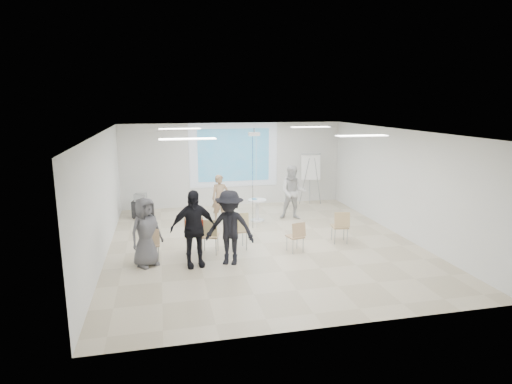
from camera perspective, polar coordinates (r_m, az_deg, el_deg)
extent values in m
cube|color=beige|center=(11.62, 0.87, -7.09)|extent=(8.00, 9.00, 0.10)
cube|color=white|center=(11.00, 0.92, 8.35)|extent=(8.00, 9.00, 0.10)
cube|color=silver|center=(15.61, -3.01, 3.70)|extent=(8.00, 0.10, 3.00)
cube|color=silver|center=(11.01, -20.06, -0.53)|extent=(0.10, 9.00, 3.00)
cube|color=silver|center=(12.76, 18.87, 1.19)|extent=(0.10, 9.00, 3.00)
cube|color=silver|center=(15.50, -2.98, 4.94)|extent=(3.20, 0.01, 2.30)
cube|color=teal|center=(15.48, -2.97, 4.94)|extent=(2.60, 0.01, 1.90)
cylinder|color=white|center=(13.68, 0.16, -3.80)|extent=(0.47, 0.47, 0.05)
cylinder|color=white|center=(13.60, 0.17, -2.51)|extent=(0.13, 0.13, 0.64)
cylinder|color=silver|center=(13.52, 0.17, -1.11)|extent=(0.64, 0.64, 0.04)
cube|color=white|center=(13.50, 0.40, -1.02)|extent=(0.23, 0.19, 0.01)
cube|color=#4392CA|center=(13.54, -0.22, -0.94)|extent=(0.15, 0.21, 0.01)
imported|color=tan|center=(13.53, -4.82, -0.42)|extent=(0.66, 0.49, 1.70)
imported|color=silver|center=(13.79, 4.97, 0.32)|extent=(1.11, 0.98, 1.94)
cube|color=silver|center=(13.74, -4.24, 0.93)|extent=(0.05, 0.12, 0.04)
cube|color=silver|center=(13.91, 3.98, 1.86)|extent=(0.07, 0.13, 0.04)
cube|color=tan|center=(10.55, -13.88, -6.81)|extent=(0.44, 0.44, 0.04)
cube|color=tan|center=(10.30, -13.82, -5.91)|extent=(0.39, 0.13, 0.37)
cylinder|color=#92949A|center=(10.45, -14.57, -8.25)|extent=(0.02, 0.02, 0.41)
cylinder|color=gray|center=(10.49, -12.86, -8.09)|extent=(0.02, 0.02, 0.41)
cylinder|color=#95989D|center=(10.75, -14.77, -7.69)|extent=(0.02, 0.02, 0.41)
cylinder|color=gray|center=(10.78, -13.10, -7.54)|extent=(0.02, 0.02, 0.41)
cube|color=tan|center=(10.85, -8.26, -5.60)|extent=(0.49, 0.49, 0.04)
cube|color=tan|center=(10.57, -8.30, -4.54)|extent=(0.46, 0.13, 0.44)
cylinder|color=#96989E|center=(10.76, -9.21, -7.20)|extent=(0.03, 0.03, 0.48)
cylinder|color=gray|center=(10.76, -7.22, -7.14)|extent=(0.03, 0.03, 0.48)
cylinder|color=gray|center=(11.11, -9.19, -6.58)|extent=(0.03, 0.03, 0.48)
cylinder|color=gray|center=(11.11, -7.27, -6.52)|extent=(0.03, 0.03, 0.48)
cube|color=tan|center=(10.81, -6.16, -5.80)|extent=(0.53, 0.53, 0.04)
cube|color=tan|center=(10.54, -6.36, -4.82)|extent=(0.44, 0.20, 0.41)
cylinder|color=gray|center=(10.75, -7.19, -7.25)|extent=(0.03, 0.03, 0.45)
cylinder|color=gray|center=(10.70, -5.35, -7.31)|extent=(0.03, 0.03, 0.45)
cylinder|color=gray|center=(11.07, -6.88, -6.66)|extent=(0.03, 0.03, 0.45)
cylinder|color=gray|center=(11.02, -5.10, -6.71)|extent=(0.03, 0.03, 0.45)
cube|color=tan|center=(11.05, -2.49, -5.11)|extent=(0.51, 0.51, 0.04)
cube|color=tan|center=(10.77, -2.19, -4.03)|extent=(0.47, 0.14, 0.45)
cylinder|color=gray|center=(10.91, -3.18, -6.76)|extent=(0.03, 0.03, 0.49)
cylinder|color=#93969B|center=(11.01, -1.26, -6.57)|extent=(0.03, 0.03, 0.49)
cylinder|color=gray|center=(11.26, -3.66, -6.16)|extent=(0.03, 0.03, 0.49)
cylinder|color=#969A9F|center=(11.35, -1.80, -5.99)|extent=(0.03, 0.03, 0.49)
cube|color=tan|center=(10.92, 5.24, -5.92)|extent=(0.45, 0.45, 0.04)
cube|color=tan|center=(10.71, 5.75, -5.05)|extent=(0.38, 0.16, 0.36)
cylinder|color=#919399|center=(10.79, 4.93, -7.29)|extent=(0.02, 0.02, 0.39)
cylinder|color=gray|center=(10.94, 6.31, -7.04)|extent=(0.02, 0.02, 0.39)
cylinder|color=#97999F|center=(11.03, 4.14, -6.83)|extent=(0.02, 0.02, 0.39)
cylinder|color=#93979B|center=(11.18, 5.49, -6.60)|extent=(0.02, 0.02, 0.39)
cube|color=tan|center=(11.78, 11.11, -4.53)|extent=(0.47, 0.47, 0.04)
cube|color=tan|center=(11.53, 11.41, -3.63)|extent=(0.42, 0.14, 0.40)
cylinder|color=gray|center=(11.65, 10.47, -5.87)|extent=(0.02, 0.02, 0.44)
cylinder|color=gray|center=(11.73, 12.07, -5.80)|extent=(0.02, 0.02, 0.44)
cylinder|color=gray|center=(11.96, 10.07, -5.38)|extent=(0.02, 0.02, 0.44)
cylinder|color=gray|center=(12.04, 11.63, -5.32)|extent=(0.02, 0.02, 0.44)
cube|color=#A82914|center=(10.58, -8.21, -4.78)|extent=(0.44, 0.13, 0.41)
imported|color=black|center=(10.82, -6.18, -5.60)|extent=(0.39, 0.33, 0.03)
imported|color=black|center=(9.86, -8.38, -4.12)|extent=(1.29, 0.88, 2.07)
imported|color=black|center=(9.92, -3.53, -4.12)|extent=(1.46, 1.13, 2.00)
imported|color=#5D5C61|center=(10.14, -14.50, -4.67)|extent=(1.06, 0.99, 1.82)
cylinder|color=gray|center=(15.67, 6.45, 1.39)|extent=(0.29, 0.27, 1.74)
cylinder|color=gray|center=(15.75, 8.23, 1.40)|extent=(0.36, 0.15, 1.74)
cylinder|color=#94989C|center=(16.01, 7.16, 1.61)|extent=(0.09, 0.39, 1.74)
cube|color=white|center=(15.73, 7.33, 3.42)|extent=(0.71, 0.32, 0.98)
cube|color=gray|center=(15.71, 7.35, 5.04)|extent=(0.71, 0.19, 0.07)
cube|color=black|center=(14.54, -15.07, -2.16)|extent=(0.60, 0.52, 0.53)
cube|color=#919499|center=(14.45, -15.15, -0.69)|extent=(0.43, 0.38, 0.23)
cylinder|color=black|center=(14.50, -15.97, -3.33)|extent=(0.07, 0.07, 0.06)
cylinder|color=black|center=(14.41, -14.33, -3.34)|extent=(0.07, 0.07, 0.06)
cylinder|color=black|center=(14.80, -15.67, -3.00)|extent=(0.07, 0.07, 0.06)
cylinder|color=black|center=(14.71, -14.06, -3.01)|extent=(0.07, 0.07, 0.06)
cube|color=white|center=(12.50, -0.25, 7.73)|extent=(0.30, 0.25, 0.10)
cylinder|color=gray|center=(12.49, -0.25, 8.24)|extent=(0.04, 0.04, 0.14)
cylinder|color=black|center=(12.60, -0.44, 1.18)|extent=(0.01, 0.01, 2.77)
cylinder|color=white|center=(12.60, 0.03, 1.18)|extent=(0.01, 0.01, 2.77)
cube|color=white|center=(12.72, -10.13, 8.30)|extent=(1.20, 0.30, 0.02)
cube|color=white|center=(13.50, 7.28, 8.59)|extent=(1.20, 0.30, 0.02)
cube|color=white|center=(9.23, -9.11, 7.00)|extent=(1.20, 0.30, 0.02)
cube|color=white|center=(10.28, 13.92, 7.30)|extent=(1.20, 0.30, 0.02)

